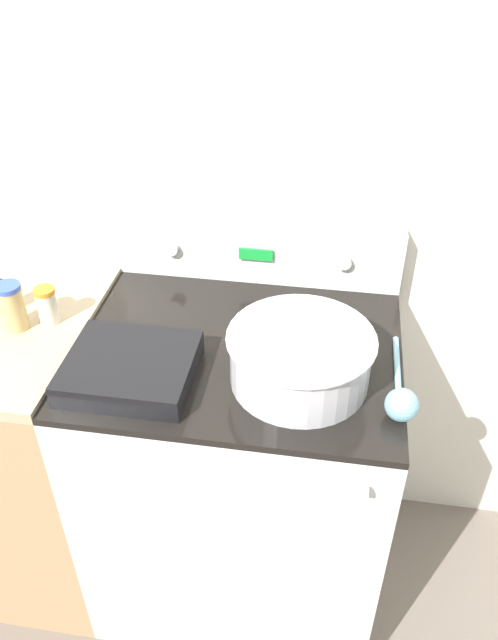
{
  "coord_description": "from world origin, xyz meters",
  "views": [
    {
      "loc": [
        0.2,
        -0.83,
        1.84
      ],
      "look_at": [
        0.02,
        0.33,
        0.97
      ],
      "focal_mm": 35.0,
      "sensor_mm": 36.0,
      "label": 1
    }
  ],
  "objects_px": {
    "casserole_dish": "(130,367)",
    "spice_jar_blue_cap": "(12,306)",
    "spice_jar_orange_cap": "(47,305)",
    "ladle": "(401,401)",
    "mixing_bowl": "(300,355)"
  },
  "relations": [
    {
      "from": "casserole_dish",
      "to": "spice_jar_blue_cap",
      "type": "relative_size",
      "value": 2.28
    },
    {
      "from": "casserole_dish",
      "to": "spice_jar_orange_cap",
      "type": "distance_m",
      "value": 0.3
    },
    {
      "from": "ladle",
      "to": "casserole_dish",
      "type": "bearing_deg",
      "value": 178.3
    },
    {
      "from": "mixing_bowl",
      "to": "casserole_dish",
      "type": "relative_size",
      "value": 1.16
    },
    {
      "from": "mixing_bowl",
      "to": "spice_jar_orange_cap",
      "type": "height_order",
      "value": "mixing_bowl"
    },
    {
      "from": "spice_jar_orange_cap",
      "to": "casserole_dish",
      "type": "bearing_deg",
      "value": -31.39
    },
    {
      "from": "spice_jar_orange_cap",
      "to": "ladle",
      "type": "bearing_deg",
      "value": -11.62
    },
    {
      "from": "ladle",
      "to": "spice_jar_orange_cap",
      "type": "distance_m",
      "value": 0.86
    },
    {
      "from": "casserole_dish",
      "to": "spice_jar_blue_cap",
      "type": "height_order",
      "value": "spice_jar_blue_cap"
    },
    {
      "from": "ladle",
      "to": "spice_jar_blue_cap",
      "type": "height_order",
      "value": "spice_jar_blue_cap"
    },
    {
      "from": "mixing_bowl",
      "to": "ladle",
      "type": "height_order",
      "value": "mixing_bowl"
    },
    {
      "from": "casserole_dish",
      "to": "spice_jar_orange_cap",
      "type": "relative_size",
      "value": 2.9
    },
    {
      "from": "mixing_bowl",
      "to": "casserole_dish",
      "type": "distance_m",
      "value": 0.38
    },
    {
      "from": "spice_jar_orange_cap",
      "to": "spice_jar_blue_cap",
      "type": "xyz_separation_m",
      "value": [
        -0.07,
        -0.03,
        0.01
      ]
    },
    {
      "from": "casserole_dish",
      "to": "spice_jar_orange_cap",
      "type": "xyz_separation_m",
      "value": [
        -0.26,
        0.16,
        0.03
      ]
    }
  ]
}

